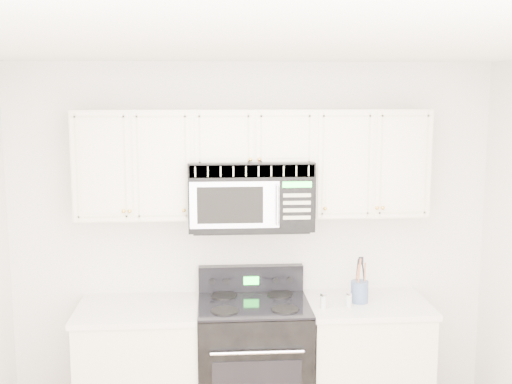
{
  "coord_description": "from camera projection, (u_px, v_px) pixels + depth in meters",
  "views": [
    {
      "loc": [
        -0.3,
        -2.86,
        2.38
      ],
      "look_at": [
        0.0,
        1.3,
        1.73
      ],
      "focal_mm": 45.0,
      "sensor_mm": 36.0,
      "label": 1
    }
  ],
  "objects": [
    {
      "name": "base_cabinet_right",
      "position": [
        365.0,
        367.0,
        4.61
      ],
      "size": [
        0.86,
        0.65,
        0.92
      ],
      "color": "silver",
      "rests_on": "ground"
    },
    {
      "name": "upper_cabinets",
      "position": [
        253.0,
        158.0,
        4.47
      ],
      "size": [
        2.44,
        0.37,
        0.75
      ],
      "color": "silver",
      "rests_on": "ground"
    },
    {
      "name": "shaker_pepper",
      "position": [
        349.0,
        300.0,
        4.41
      ],
      "size": [
        0.04,
        0.04,
        0.1
      ],
      "color": "silver",
      "rests_on": "base_cabinet_right"
    },
    {
      "name": "range",
      "position": [
        253.0,
        364.0,
        4.53
      ],
      "size": [
        0.77,
        0.7,
        1.12
      ],
      "color": "black",
      "rests_on": "ground"
    },
    {
      "name": "utensil_crock",
      "position": [
        359.0,
        291.0,
        4.51
      ],
      "size": [
        0.12,
        0.12,
        0.33
      ],
      "color": "#425A7B",
      "rests_on": "base_cabinet_right"
    },
    {
      "name": "shaker_salt",
      "position": [
        323.0,
        301.0,
        4.39
      ],
      "size": [
        0.04,
        0.04,
        0.11
      ],
      "color": "silver",
      "rests_on": "base_cabinet_right"
    },
    {
      "name": "room",
      "position": [
        276.0,
        326.0,
        3.0
      ],
      "size": [
        3.51,
        3.51,
        2.61
      ],
      "color": "#977250",
      "rests_on": "ground"
    },
    {
      "name": "base_cabinet_left",
      "position": [
        141.0,
        374.0,
        4.5
      ],
      "size": [
        0.86,
        0.65,
        0.92
      ],
      "color": "silver",
      "rests_on": "ground"
    },
    {
      "name": "microwave",
      "position": [
        250.0,
        194.0,
        4.45
      ],
      "size": [
        0.85,
        0.48,
        0.47
      ],
      "color": "black",
      "rests_on": "ground"
    }
  ]
}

